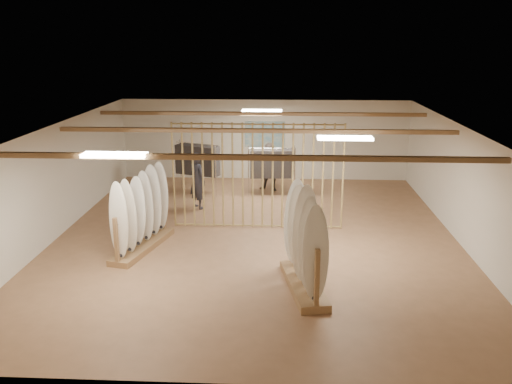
# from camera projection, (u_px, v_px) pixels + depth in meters

# --- Properties ---
(floor) EXTENTS (12.00, 12.00, 0.00)m
(floor) POSITION_uv_depth(u_px,v_px,m) (256.00, 238.00, 13.63)
(floor) COLOR #976A49
(floor) RESTS_ON ground
(ceiling) EXTENTS (12.00, 12.00, 0.00)m
(ceiling) POSITION_uv_depth(u_px,v_px,m) (256.00, 127.00, 12.86)
(ceiling) COLOR gray
(ceiling) RESTS_ON ground
(wall_back) EXTENTS (12.00, 0.00, 12.00)m
(wall_back) POSITION_uv_depth(u_px,v_px,m) (265.00, 140.00, 19.01)
(wall_back) COLOR silver
(wall_back) RESTS_ON ground
(wall_front) EXTENTS (12.00, 0.00, 12.00)m
(wall_front) POSITION_uv_depth(u_px,v_px,m) (234.00, 297.00, 7.48)
(wall_front) COLOR silver
(wall_front) RESTS_ON ground
(wall_left) EXTENTS (0.00, 12.00, 12.00)m
(wall_left) POSITION_uv_depth(u_px,v_px,m) (56.00, 181.00, 13.49)
(wall_left) COLOR silver
(wall_left) RESTS_ON ground
(wall_right) EXTENTS (0.00, 12.00, 12.00)m
(wall_right) POSITION_uv_depth(u_px,v_px,m) (464.00, 187.00, 13.00)
(wall_right) COLOR silver
(wall_right) RESTS_ON ground
(ceiling_slats) EXTENTS (9.50, 6.12, 0.10)m
(ceiling_slats) POSITION_uv_depth(u_px,v_px,m) (256.00, 131.00, 12.88)
(ceiling_slats) COLOR olive
(ceiling_slats) RESTS_ON ground
(light_panels) EXTENTS (1.20, 0.35, 0.06)m
(light_panels) POSITION_uv_depth(u_px,v_px,m) (256.00, 130.00, 12.88)
(light_panels) COLOR white
(light_panels) RESTS_ON ground
(bamboo_partition) EXTENTS (4.45, 0.05, 2.78)m
(bamboo_partition) POSITION_uv_depth(u_px,v_px,m) (258.00, 176.00, 14.01)
(bamboo_partition) COLOR tan
(bamboo_partition) RESTS_ON ground
(poster) EXTENTS (1.40, 0.03, 0.90)m
(poster) POSITION_uv_depth(u_px,v_px,m) (265.00, 134.00, 18.93)
(poster) COLOR teal
(poster) RESTS_ON ground
(rack_left) EXTENTS (1.08, 2.43, 1.91)m
(rack_left) POSITION_uv_depth(u_px,v_px,m) (142.00, 223.00, 12.74)
(rack_left) COLOR olive
(rack_left) RESTS_ON floor
(rack_right) EXTENTS (0.97, 2.26, 2.09)m
(rack_right) POSITION_uv_depth(u_px,v_px,m) (304.00, 255.00, 10.70)
(rack_right) COLOR olive
(rack_right) RESTS_ON floor
(clothing_rack_a) EXTENTS (1.48, 0.88, 1.66)m
(clothing_rack_a) POSITION_uv_depth(u_px,v_px,m) (197.00, 160.00, 17.33)
(clothing_rack_a) COLOR silver
(clothing_rack_a) RESTS_ON floor
(clothing_rack_b) EXTENTS (1.46, 0.44, 1.56)m
(clothing_rack_b) POSITION_uv_depth(u_px,v_px,m) (272.00, 164.00, 17.12)
(clothing_rack_b) COLOR silver
(clothing_rack_b) RESTS_ON floor
(shopper_a) EXTENTS (0.82, 0.81, 1.89)m
(shopper_a) POSITION_uv_depth(u_px,v_px,m) (197.00, 177.00, 15.77)
(shopper_a) COLOR #2C2B34
(shopper_a) RESTS_ON floor
(shopper_b) EXTENTS (1.02, 0.90, 1.79)m
(shopper_b) POSITION_uv_depth(u_px,v_px,m) (271.00, 164.00, 17.63)
(shopper_b) COLOR #3F3530
(shopper_b) RESTS_ON floor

